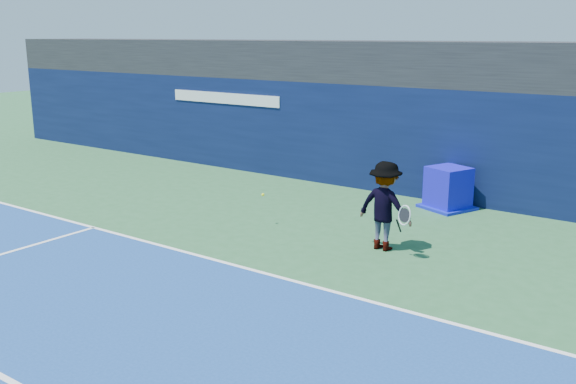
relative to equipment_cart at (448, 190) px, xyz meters
name	(u,v)px	position (x,y,z in m)	size (l,w,h in m)	color
ground	(142,331)	(-1.04, -9.45, -0.50)	(80.00, 80.00, 0.00)	#285A33
baseline	(263,273)	(-1.04, -6.45, -0.49)	(24.00, 0.10, 0.01)	white
stadium_band	(448,63)	(-1.04, 2.05, 3.10)	(36.00, 3.00, 1.20)	black
back_wall_assembly	(429,142)	(-1.04, 1.05, 1.00)	(36.00, 1.03, 3.00)	#091336
equipment_cart	(448,190)	(0.00, 0.00, 0.00)	(1.48, 1.48, 1.09)	#140DC0
tennis_player	(385,206)	(0.15, -3.85, 0.44)	(1.38, 0.77, 1.87)	silver
tennis_ball	(263,195)	(-2.99, -3.93, 0.23)	(0.07, 0.07, 0.07)	yellow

